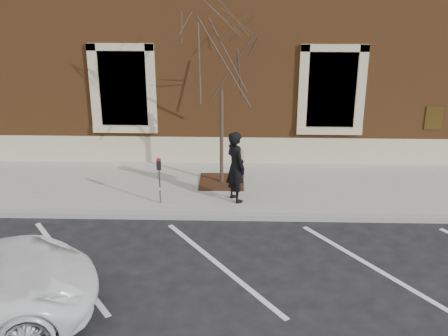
{
  "coord_description": "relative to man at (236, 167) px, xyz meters",
  "views": [
    {
      "loc": [
        0.37,
        -12.33,
        6.14
      ],
      "look_at": [
        0.0,
        0.6,
        1.1
      ],
      "focal_mm": 45.0,
      "sensor_mm": 36.0,
      "label": 1
    }
  ],
  "objects": [
    {
      "name": "building_civic",
      "position": [
        -0.29,
        6.95,
        2.93
      ],
      "size": [
        40.0,
        8.62,
        8.0
      ],
      "color": "brown",
      "rests_on": "ground"
    },
    {
      "name": "parking_stripes",
      "position": [
        -0.29,
        -2.99,
        -1.06
      ],
      "size": [
        28.0,
        4.4,
        0.01
      ],
      "primitive_type": null,
      "color": "silver",
      "rests_on": "ground"
    },
    {
      "name": "parking_meter",
      "position": [
        -1.9,
        -0.25,
        -0.08
      ],
      "size": [
        0.11,
        0.08,
        1.2
      ],
      "rotation": [
        0.0,
        0.0,
        0.06
      ],
      "color": "#595B60",
      "rests_on": "sidewalk_near"
    },
    {
      "name": "sidewalk_near",
      "position": [
        -0.29,
        0.96,
        -0.99
      ],
      "size": [
        40.0,
        3.5,
        0.15
      ],
      "primitive_type": "cube",
      "color": "#B9B8AD",
      "rests_on": "ground"
    },
    {
      "name": "man",
      "position": [
        0.0,
        0.0,
        0.0
      ],
      "size": [
        0.72,
        0.8,
        1.83
      ],
      "primitive_type": "imported",
      "rotation": [
        0.0,
        0.0,
        2.12
      ],
      "color": "black",
      "rests_on": "sidewalk_near"
    },
    {
      "name": "sapling",
      "position": [
        -0.39,
        1.16,
        2.45
      ],
      "size": [
        2.89,
        2.89,
        4.81
      ],
      "color": "#46342A",
      "rests_on": "sidewalk_near"
    },
    {
      "name": "tree_grate",
      "position": [
        -0.39,
        1.16,
        -0.9
      ],
      "size": [
        1.23,
        1.23,
        0.03
      ],
      "primitive_type": "cube",
      "color": "#3E2214",
      "rests_on": "sidewalk_near"
    },
    {
      "name": "ground",
      "position": [
        -0.29,
        -0.79,
        -1.07
      ],
      "size": [
        120.0,
        120.0,
        0.0
      ],
      "primitive_type": "plane",
      "color": "#28282B",
      "rests_on": "ground"
    },
    {
      "name": "curb_near",
      "position": [
        -0.29,
        -0.84,
        -0.99
      ],
      "size": [
        40.0,
        0.12,
        0.15
      ],
      "primitive_type": "cube",
      "color": "#9E9E99",
      "rests_on": "ground"
    }
  ]
}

